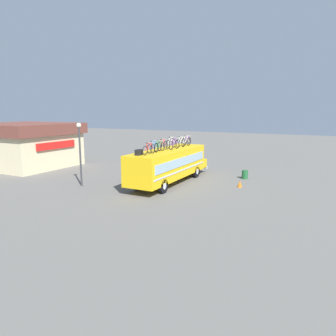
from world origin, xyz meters
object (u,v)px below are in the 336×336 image
Objects in this scene: street_lamp at (80,146)px; rooftop_bicycle_7 at (181,143)px; rooftop_bicycle_4 at (162,145)px; rooftop_bicycle_5 at (174,145)px; rooftop_bicycle_3 at (159,147)px; bus at (169,164)px; rooftop_bicycle_1 at (149,149)px; traffic_cone at (240,184)px; luggage_bag_1 at (139,152)px; trash_bin at (245,175)px; rooftop_bicycle_8 at (186,142)px; rooftop_bicycle_9 at (187,141)px; rooftop_bicycle_6 at (171,143)px; rooftop_bicycle_2 at (153,148)px.

rooftop_bicycle_7 is at bearing -44.34° from street_lamp.
rooftop_bicycle_5 is (0.94, -0.55, 0.01)m from rooftop_bicycle_4.
bus is at bearing -0.27° from rooftop_bicycle_3.
rooftop_bicycle_1 is at bearing -174.57° from rooftop_bicycle_4.
rooftop_bicycle_4 is at bearing 109.76° from traffic_cone.
bus is at bearing 175.23° from rooftop_bicycle_7.
luggage_bag_1 is at bearing 176.90° from rooftop_bicycle_4.
trash_bin is at bearing -62.19° from rooftop_bicycle_7.
rooftop_bicycle_8 reaches higher than bus.
luggage_bag_1 is 7.48m from rooftop_bicycle_9.
rooftop_bicycle_5 is 0.97× the size of rooftop_bicycle_6.
rooftop_bicycle_5 is 7.02m from trash_bin.
rooftop_bicycle_3 is 5.13m from rooftop_bicycle_9.
rooftop_bicycle_4 is (0.84, 0.19, 0.01)m from rooftop_bicycle_3.
rooftop_bicycle_6 is at bearing 161.96° from rooftop_bicycle_8.
rooftop_bicycle_8 is at bearing -18.04° from rooftop_bicycle_6.
rooftop_bicycle_6 is 2.35× the size of trash_bin.
rooftop_bicycle_8 is at bearing -4.39° from rooftop_bicycle_2.
rooftop_bicycle_4 is at bearing 172.34° from rooftop_bicycle_7.
bus is at bearing -179.99° from rooftop_bicycle_9.
rooftop_bicycle_1 is at bearing 129.49° from traffic_cone.
rooftop_bicycle_7 reaches higher than rooftop_bicycle_3.
rooftop_bicycle_8 is (6.64, -0.64, 0.19)m from luggage_bag_1.
rooftop_bicycle_4 is 1.09m from rooftop_bicycle_5.
bus is at bearing -53.95° from street_lamp.
rooftop_bicycle_8 is at bearing 110.20° from trash_bin.
rooftop_bicycle_1 is at bearing -179.39° from bus.
rooftop_bicycle_3 is 1.82m from rooftop_bicycle_5.
rooftop_bicycle_6 is at bearing 6.94° from rooftop_bicycle_3.
rooftop_bicycle_6 reaches higher than trash_bin.
rooftop_bicycle_7 is 2.33× the size of trash_bin.
rooftop_bicycle_4 is 6.76m from traffic_cone.
rooftop_bicycle_7 is (0.94, -0.47, 0.00)m from rooftop_bicycle_6.
bus is at bearing 102.89° from traffic_cone.
rooftop_bicycle_2 is 1.01× the size of rooftop_bicycle_4.
trash_bin is at bearing -56.77° from rooftop_bicycle_6.
rooftop_bicycle_2 is 3.30m from rooftop_bicycle_6.
rooftop_bicycle_1 is 5.94m from rooftop_bicycle_8.
rooftop_bicycle_3 is (0.76, -0.12, -0.01)m from rooftop_bicycle_2.
bus is at bearing 113.17° from rooftop_bicycle_5.
rooftop_bicycle_6 is at bearing 93.64° from traffic_cone.
rooftop_bicycle_2 reaches higher than rooftop_bicycle_3.
rooftop_bicycle_9 is at bearing -36.67° from street_lamp.
rooftop_bicycle_7 is at bearing -7.66° from rooftop_bicycle_4.
rooftop_bicycle_1 is 5.10m from rooftop_bicycle_7.
rooftop_bicycle_9 is (7.47, -0.37, 0.17)m from luggage_bag_1.
traffic_cone is (3.66, -5.66, -2.92)m from rooftop_bicycle_2.
rooftop_bicycle_2 is 9.08m from trash_bin.
street_lamp is (-0.16, 5.31, 0.20)m from luggage_bag_1.
rooftop_bicycle_3 reaches higher than bus.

